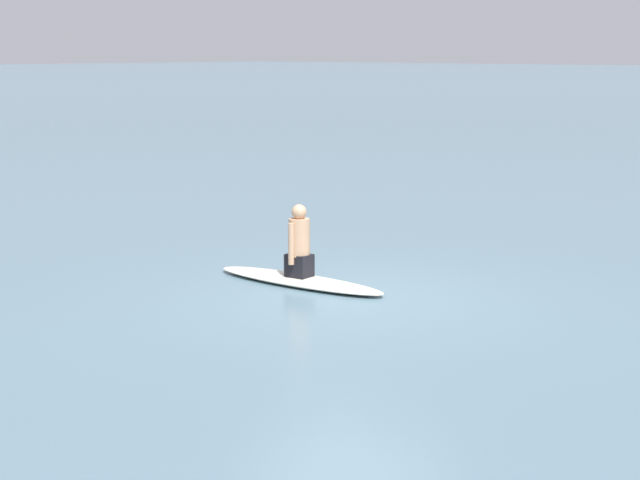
% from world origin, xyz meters
% --- Properties ---
extents(ground_plane, '(400.00, 400.00, 0.00)m').
position_xyz_m(ground_plane, '(0.00, 0.00, 0.00)').
color(ground_plane, slate).
extents(surfboard, '(2.74, 0.80, 0.11)m').
position_xyz_m(surfboard, '(-0.98, 0.14, 0.06)').
color(surfboard, silver).
rests_on(surfboard, ground).
extents(person_paddler, '(0.34, 0.43, 0.98)m').
position_xyz_m(person_paddler, '(-0.98, 0.14, 0.55)').
color(person_paddler, black).
rests_on(person_paddler, surfboard).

